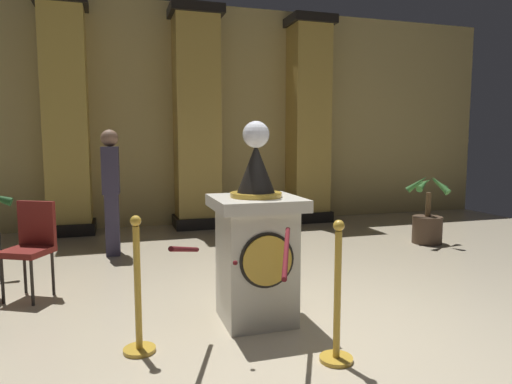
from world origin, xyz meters
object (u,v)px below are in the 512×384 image
object	(u,v)px
pedestal_clock	(256,245)
cafe_chair_red	(31,241)
bystander_guest	(111,189)
stanchion_near	(138,305)
stanchion_far	(337,313)
potted_palm_right	(427,221)

from	to	relation	value
pedestal_clock	cafe_chair_red	xyz separation A→B (m)	(-1.96, 1.25, -0.10)
pedestal_clock	bystander_guest	world-z (taller)	pedestal_clock
stanchion_near	bystander_guest	size ratio (longest dim) A/B	0.60
bystander_guest	pedestal_clock	bearing A→B (deg)	-66.88
stanchion_near	bystander_guest	xyz separation A→B (m)	(-0.19, 3.13, 0.55)
stanchion_far	bystander_guest	bearing A→B (deg)	112.50
stanchion_far	potted_palm_right	world-z (taller)	potted_palm_right
stanchion_far	potted_palm_right	size ratio (longest dim) A/B	0.95
pedestal_clock	stanchion_near	distance (m)	1.11
stanchion_far	bystander_guest	xyz separation A→B (m)	(-1.53, 3.69, 0.56)
pedestal_clock	potted_palm_right	distance (m)	4.02
bystander_guest	stanchion_near	bearing A→B (deg)	-86.50
pedestal_clock	stanchion_near	xyz separation A→B (m)	(-1.01, -0.32, -0.32)
stanchion_near	bystander_guest	world-z (taller)	bystander_guest
cafe_chair_red	stanchion_far	bearing A→B (deg)	-42.93
stanchion_far	bystander_guest	distance (m)	4.04
pedestal_clock	potted_palm_right	bearing A→B (deg)	32.16
potted_palm_right	bystander_guest	distance (m)	4.68
stanchion_near	potted_palm_right	bearing A→B (deg)	29.13
pedestal_clock	bystander_guest	xyz separation A→B (m)	(-1.20, 2.81, 0.24)
potted_palm_right	cafe_chair_red	xyz separation A→B (m)	(-5.36, -0.88, 0.24)
bystander_guest	cafe_chair_red	size ratio (longest dim) A/B	1.78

